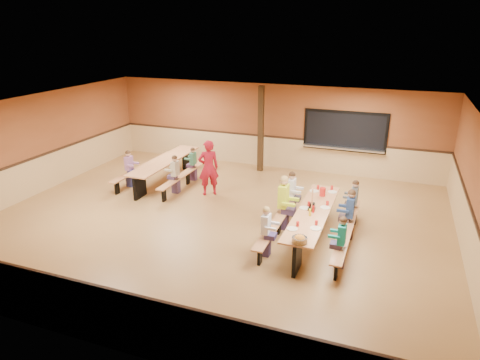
% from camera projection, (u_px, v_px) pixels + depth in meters
% --- Properties ---
extents(ground, '(12.00, 12.00, 0.00)m').
position_uv_depth(ground, '(216.00, 221.00, 11.43)').
color(ground, olive).
rests_on(ground, ground).
extents(room_envelope, '(12.04, 10.04, 3.02)m').
position_uv_depth(room_envelope, '(216.00, 197.00, 11.20)').
color(room_envelope, brown).
rests_on(room_envelope, ground).
extents(kitchen_pass_through, '(2.78, 0.28, 1.38)m').
position_uv_depth(kitchen_pass_through, '(345.00, 133.00, 14.43)').
color(kitchen_pass_through, black).
rests_on(kitchen_pass_through, ground).
extents(structural_post, '(0.18, 0.18, 3.00)m').
position_uv_depth(structural_post, '(261.00, 130.00, 14.85)').
color(structural_post, black).
rests_on(structural_post, ground).
extents(cafeteria_table_main, '(1.91, 3.70, 0.74)m').
position_uv_depth(cafeteria_table_main, '(313.00, 219.00, 10.30)').
color(cafeteria_table_main, '#BC794A').
rests_on(cafeteria_table_main, ground).
extents(cafeteria_table_second, '(1.91, 3.70, 0.74)m').
position_uv_depth(cafeteria_table_second, '(165.00, 166.00, 14.16)').
color(cafeteria_table_second, '#BC794A').
rests_on(cafeteria_table_second, ground).
extents(seated_child_white_left, '(0.35, 0.29, 1.18)m').
position_uv_depth(seated_child_white_left, '(266.00, 232.00, 9.54)').
color(seated_child_white_left, white).
rests_on(seated_child_white_left, ground).
extents(seated_adult_yellow, '(0.46, 0.38, 1.40)m').
position_uv_depth(seated_adult_yellow, '(283.00, 203.00, 10.80)').
color(seated_adult_yellow, '#CFEA29').
rests_on(seated_adult_yellow, ground).
extents(seated_child_grey_left, '(0.38, 0.31, 1.24)m').
position_uv_depth(seated_child_grey_left, '(291.00, 194.00, 11.58)').
color(seated_child_grey_left, white).
rests_on(seated_child_grey_left, ground).
extents(seated_child_teal_right, '(0.35, 0.28, 1.16)m').
position_uv_depth(seated_child_teal_right, '(341.00, 242.00, 9.09)').
color(seated_child_teal_right, teal).
rests_on(seated_child_teal_right, ground).
extents(seated_child_navy_right, '(0.39, 0.32, 1.25)m').
position_uv_depth(seated_child_navy_right, '(350.00, 215.00, 10.32)').
color(seated_child_navy_right, navy).
rests_on(seated_child_navy_right, ground).
extents(seated_child_char_right, '(0.35, 0.29, 1.18)m').
position_uv_depth(seated_child_char_right, '(354.00, 202.00, 11.11)').
color(seated_child_char_right, '#4D5357').
rests_on(seated_child_char_right, ground).
extents(seated_child_purple_sec, '(0.36, 0.29, 1.18)m').
position_uv_depth(seated_child_purple_sec, '(129.00, 169.00, 13.68)').
color(seated_child_purple_sec, '#986497').
rests_on(seated_child_purple_sec, ground).
extents(seated_child_green_sec, '(0.32, 0.26, 1.11)m').
position_uv_depth(seated_child_green_sec, '(193.00, 164.00, 14.24)').
color(seated_child_green_sec, '#3A7B5D').
rests_on(seated_child_green_sec, ground).
extents(seated_child_tan_sec, '(0.36, 0.29, 1.19)m').
position_uv_depth(seated_child_tan_sec, '(175.00, 174.00, 13.15)').
color(seated_child_tan_sec, '#B4AB8E').
rests_on(seated_child_tan_sec, ground).
extents(standing_woman, '(0.75, 0.70, 1.72)m').
position_uv_depth(standing_woman, '(209.00, 168.00, 12.93)').
color(standing_woman, '#AC1326').
rests_on(standing_woman, ground).
extents(punch_pitcher, '(0.16, 0.16, 0.22)m').
position_uv_depth(punch_pitcher, '(323.00, 192.00, 11.10)').
color(punch_pitcher, red).
rests_on(punch_pitcher, cafeteria_table_main).
extents(chip_bowl, '(0.32, 0.32, 0.15)m').
position_uv_depth(chip_bowl, '(300.00, 239.00, 8.73)').
color(chip_bowl, orange).
rests_on(chip_bowl, cafeteria_table_main).
extents(napkin_dispenser, '(0.10, 0.14, 0.13)m').
position_uv_depth(napkin_dispenser, '(312.00, 206.00, 10.37)').
color(napkin_dispenser, black).
rests_on(napkin_dispenser, cafeteria_table_main).
extents(condiment_mustard, '(0.06, 0.06, 0.17)m').
position_uv_depth(condiment_mustard, '(310.00, 212.00, 9.96)').
color(condiment_mustard, yellow).
rests_on(condiment_mustard, cafeteria_table_main).
extents(condiment_ketchup, '(0.06, 0.06, 0.17)m').
position_uv_depth(condiment_ketchup, '(313.00, 209.00, 10.12)').
color(condiment_ketchup, '#B2140F').
rests_on(condiment_ketchup, cafeteria_table_main).
extents(table_paddle, '(0.16, 0.16, 0.56)m').
position_uv_depth(table_paddle, '(312.00, 205.00, 10.24)').
color(table_paddle, black).
rests_on(table_paddle, cafeteria_table_main).
extents(place_settings, '(0.65, 3.30, 0.11)m').
position_uv_depth(place_settings, '(313.00, 209.00, 10.20)').
color(place_settings, beige).
rests_on(place_settings, cafeteria_table_main).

